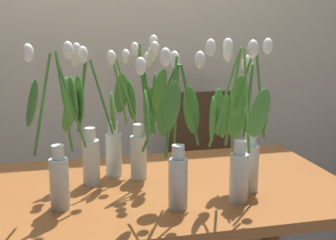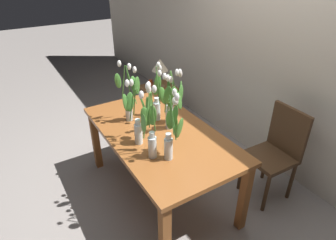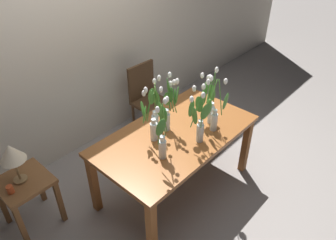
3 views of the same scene
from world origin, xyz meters
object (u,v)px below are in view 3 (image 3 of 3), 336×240
tulip_vase_1 (155,113)px  dining_chair (147,96)px  tulip_vase_5 (214,112)px  dining_table (175,141)px  table_lamp (11,154)px  pillar_candle (10,190)px  tulip_vase_3 (209,102)px  tulip_vase_2 (170,107)px  side_table (26,190)px  tulip_vase_4 (199,120)px  tulip_vase_0 (163,135)px  tulip_vase_6 (152,121)px

tulip_vase_1 → dining_chair: tulip_vase_1 is taller
tulip_vase_5 → dining_table: bearing=139.5°
table_lamp → pillar_candle: bearing=-147.5°
tulip_vase_3 → tulip_vase_5: tulip_vase_5 is taller
dining_chair → tulip_vase_2: bearing=-121.6°
dining_chair → side_table: size_ratio=1.69×
pillar_candle → tulip_vase_3: bearing=-23.4°
tulip_vase_2 → side_table: size_ratio=1.06×
tulip_vase_1 → tulip_vase_3: bearing=-33.6°
tulip_vase_3 → tulip_vase_4: 0.34m
dining_chair → tulip_vase_3: bearing=-99.9°
tulip_vase_5 → table_lamp: size_ratio=1.48×
dining_table → tulip_vase_2: tulip_vase_2 is taller
tulip_vase_4 → dining_chair: size_ratio=0.61×
dining_table → tulip_vase_0: tulip_vase_0 is taller
dining_chair → table_lamp: table_lamp is taller
tulip_vase_3 → tulip_vase_4: (-0.32, -0.12, 0.02)m
tulip_vase_0 → tulip_vase_2: size_ratio=0.99×
tulip_vase_5 → tulip_vase_4: bearing=177.4°
tulip_vase_0 → side_table: (-0.92, 0.84, -0.54)m
dining_chair → pillar_candle: (-1.93, -0.32, 0.06)m
tulip_vase_2 → dining_chair: size_ratio=0.63×
tulip_vase_1 → dining_chair: 1.08m
dining_table → tulip_vase_3: 0.50m
dining_table → tulip_vase_0: bearing=-157.5°
tulip_vase_5 → tulip_vase_2: bearing=126.5°
tulip_vase_4 → tulip_vase_6: size_ratio=1.01×
tulip_vase_6 → pillar_candle: bearing=154.9°
tulip_vase_4 → side_table: (-1.29, 0.94, -0.55)m
tulip_vase_3 → tulip_vase_4: bearing=-159.3°
tulip_vase_5 → tulip_vase_6: size_ratio=1.05×
tulip_vase_0 → dining_chair: size_ratio=0.62×
tulip_vase_3 → dining_chair: bearing=80.1°
dining_table → side_table: (-1.24, 0.71, -0.22)m
dining_chair → table_lamp: size_ratio=2.34×
tulip_vase_3 → pillar_candle: size_ratio=7.74×
tulip_vase_5 → table_lamp: 1.81m
dining_table → tulip_vase_1: tulip_vase_1 is taller
tulip_vase_4 → pillar_candle: size_ratio=7.53×
tulip_vase_0 → tulip_vase_4: bearing=-13.5°
tulip_vase_6 → tulip_vase_4: bearing=-51.4°
dining_table → dining_chair: size_ratio=1.72×
tulip_vase_0 → table_lamp: bearing=136.9°
dining_table → side_table: size_ratio=2.91×
dining_table → dining_chair: bearing=60.0°
tulip_vase_0 → tulip_vase_1: tulip_vase_0 is taller
tulip_vase_6 → table_lamp: (-1.04, 0.63, -0.09)m
tulip_vase_2 → tulip_vase_5: size_ratio=1.00×
dining_table → tulip_vase_4: size_ratio=2.83×
tulip_vase_6 → side_table: size_ratio=1.02×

